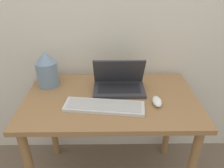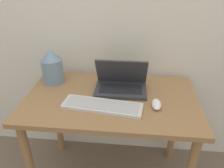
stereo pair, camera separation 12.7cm
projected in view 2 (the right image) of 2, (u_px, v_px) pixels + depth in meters
The scene contains 6 objects.
desk at pixel (111, 112), 1.39m from camera, with size 1.05×0.63×0.73m.
laptop at pixel (121, 83), 1.39m from camera, with size 0.32×0.21×0.21m.
keyboard at pixel (102, 106), 1.23m from camera, with size 0.46×0.19×0.02m.
mouse at pixel (156, 104), 1.23m from camera, with size 0.05×0.10×0.04m.
vase at pixel (52, 66), 1.45m from camera, with size 0.14×0.14×0.23m.
mp3_player at pixel (102, 95), 1.34m from camera, with size 0.04×0.06×0.01m.
Camera 2 is at (0.12, -0.81, 1.45)m, focal length 35.00 mm.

